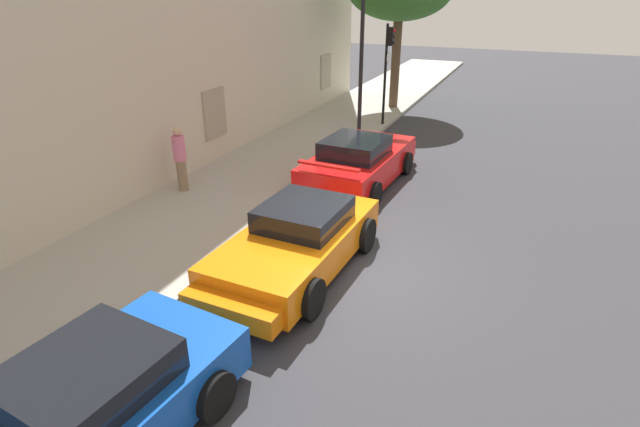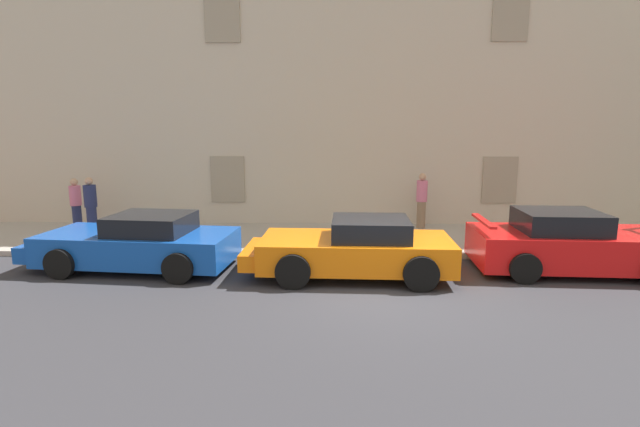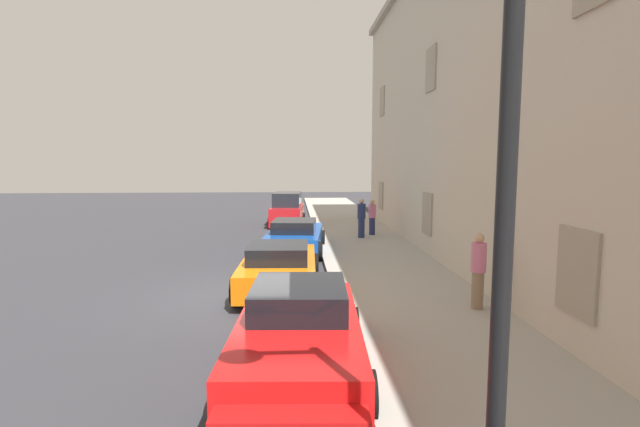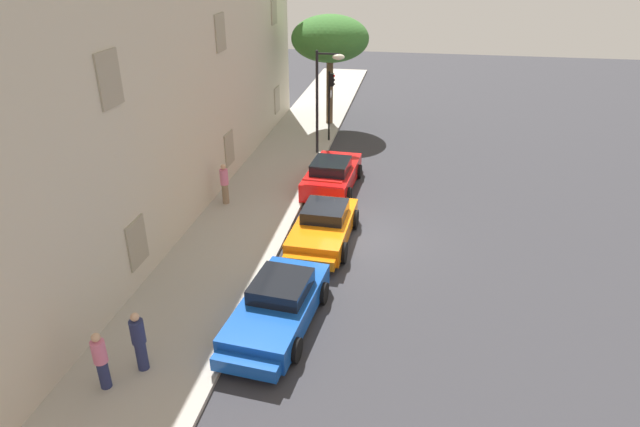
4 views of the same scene
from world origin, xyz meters
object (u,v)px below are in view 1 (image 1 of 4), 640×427
(street_lamp, at_px, (375,33))
(pedestrian_strolling, at_px, (180,158))
(sportscar_yellow_flank, at_px, (293,245))
(sportscar_white_middle, at_px, (361,161))
(traffic_light, at_px, (388,57))

(street_lamp, bearing_deg, pedestrian_strolling, 155.61)
(street_lamp, distance_m, pedestrian_strolling, 7.96)
(sportscar_yellow_flank, relative_size, pedestrian_strolling, 2.68)
(sportscar_white_middle, distance_m, traffic_light, 6.48)
(street_lamp, relative_size, pedestrian_strolling, 2.99)
(traffic_light, bearing_deg, street_lamp, -177.34)
(sportscar_white_middle, xyz_separation_m, street_lamp, (3.94, 1.00, 3.15))
(sportscar_white_middle, relative_size, traffic_light, 1.29)
(sportscar_yellow_flank, height_order, pedestrian_strolling, pedestrian_strolling)
(sportscar_white_middle, distance_m, pedestrian_strolling, 5.01)
(sportscar_yellow_flank, bearing_deg, street_lamp, 8.87)
(sportscar_yellow_flank, xyz_separation_m, traffic_light, (11.33, 1.54, 2.11))
(sportscar_yellow_flank, bearing_deg, pedestrian_strolling, 61.82)
(sportscar_white_middle, bearing_deg, sportscar_yellow_flank, -175.22)
(sportscar_yellow_flank, bearing_deg, traffic_light, 7.73)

